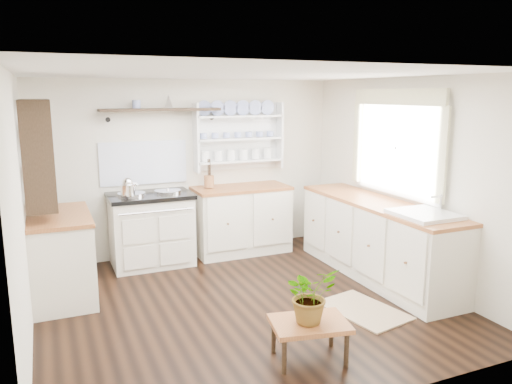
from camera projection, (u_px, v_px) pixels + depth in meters
floor at (245, 303)px, 5.14m from camera, size 4.00×3.80×0.01m
wall_back at (191, 168)px, 6.63m from camera, size 4.00×0.02×2.30m
wall_right at (407, 180)px, 5.69m from camera, size 0.02×3.80×2.30m
wall_left at (21, 212)px, 4.14m from camera, size 0.02×3.80×2.30m
ceiling at (244, 74)px, 4.69m from camera, size 4.00×3.80×0.01m
window at (396, 142)px, 5.72m from camera, size 0.08×1.55×1.22m
aga_cooker at (151, 229)px, 6.22m from camera, size 1.01×0.70×0.93m
back_cabinets at (241, 219)px, 6.72m from camera, size 1.27×0.63×0.90m
right_cabinets at (377, 239)px, 5.80m from camera, size 0.62×2.43×0.90m
belfast_sink at (424, 226)px, 5.05m from camera, size 0.55×0.60×0.45m
left_cabinets at (61, 255)px, 5.20m from camera, size 0.62×1.13×0.90m
plate_rack at (237, 136)px, 6.77m from camera, size 1.20×0.22×0.90m
high_shelf at (161, 111)px, 6.21m from camera, size 1.50×0.29×0.16m
left_shelving at (38, 152)px, 4.93m from camera, size 0.28×0.80×1.05m
kettle at (128, 187)px, 5.89m from camera, size 0.17×0.17×0.21m
utensil_crock at (209, 181)px, 6.53m from camera, size 0.13×0.13×0.15m
center_table at (309, 327)px, 3.99m from camera, size 0.68×0.54×0.33m
potted_plant at (310, 295)px, 3.94m from camera, size 0.45×0.40×0.46m
floor_rug at (364, 310)px, 4.94m from camera, size 0.70×0.94×0.02m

